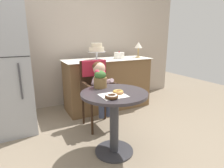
{
  "coord_description": "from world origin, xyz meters",
  "views": [
    {
      "loc": [
        -0.9,
        -1.7,
        1.31
      ],
      "look_at": [
        0.05,
        0.15,
        0.77
      ],
      "focal_mm": 30.26,
      "sensor_mm": 36.0,
      "label": 1
    }
  ],
  "objects_px": {
    "round_layer_cake": "(119,55)",
    "donut_mid": "(112,96)",
    "table_lamp": "(138,46)",
    "donut_front": "(118,92)",
    "tiered_cake_stand": "(97,49)",
    "wicker_chair": "(96,83)",
    "seated_child": "(100,83)",
    "cafe_table": "(114,111)",
    "flower_vase": "(100,78)",
    "refrigerator": "(4,71)"
  },
  "relations": [
    {
      "from": "donut_front",
      "to": "refrigerator",
      "type": "xyz_separation_m",
      "value": [
        -1.06,
        1.17,
        0.11
      ]
    },
    {
      "from": "tiered_cake_stand",
      "to": "table_lamp",
      "type": "distance_m",
      "value": 0.83
    },
    {
      "from": "flower_vase",
      "to": "seated_child",
      "type": "bearing_deg",
      "value": 66.48
    },
    {
      "from": "tiered_cake_stand",
      "to": "refrigerator",
      "type": "height_order",
      "value": "refrigerator"
    },
    {
      "from": "seated_child",
      "to": "tiered_cake_stand",
      "type": "bearing_deg",
      "value": 70.5
    },
    {
      "from": "flower_vase",
      "to": "tiered_cake_stand",
      "type": "distance_m",
      "value": 1.16
    },
    {
      "from": "donut_front",
      "to": "donut_mid",
      "type": "height_order",
      "value": "donut_mid"
    },
    {
      "from": "donut_front",
      "to": "seated_child",
      "type": "bearing_deg",
      "value": 82.12
    },
    {
      "from": "wicker_chair",
      "to": "tiered_cake_stand",
      "type": "xyz_separation_m",
      "value": [
        0.25,
        0.54,
        0.44
      ]
    },
    {
      "from": "refrigerator",
      "to": "flower_vase",
      "type": "bearing_deg",
      "value": -40.82
    },
    {
      "from": "wicker_chair",
      "to": "cafe_table",
      "type": "bearing_deg",
      "value": -102.25
    },
    {
      "from": "round_layer_cake",
      "to": "refrigerator",
      "type": "bearing_deg",
      "value": -174.69
    },
    {
      "from": "flower_vase",
      "to": "table_lamp",
      "type": "relative_size",
      "value": 0.73
    },
    {
      "from": "round_layer_cake",
      "to": "tiered_cake_stand",
      "type": "bearing_deg",
      "value": 175.84
    },
    {
      "from": "round_layer_cake",
      "to": "donut_mid",
      "type": "bearing_deg",
      "value": -121.75
    },
    {
      "from": "wicker_chair",
      "to": "donut_front",
      "type": "bearing_deg",
      "value": -101.02
    },
    {
      "from": "wicker_chair",
      "to": "tiered_cake_stand",
      "type": "height_order",
      "value": "tiered_cake_stand"
    },
    {
      "from": "donut_front",
      "to": "round_layer_cake",
      "type": "relative_size",
      "value": 0.62
    },
    {
      "from": "refrigerator",
      "to": "donut_mid",
      "type": "bearing_deg",
      "value": -53.69
    },
    {
      "from": "flower_vase",
      "to": "tiered_cake_stand",
      "type": "xyz_separation_m",
      "value": [
        0.4,
        1.06,
        0.26
      ]
    },
    {
      "from": "donut_front",
      "to": "cafe_table",
      "type": "bearing_deg",
      "value": 97.69
    },
    {
      "from": "tiered_cake_stand",
      "to": "refrigerator",
      "type": "bearing_deg",
      "value": -171.86
    },
    {
      "from": "seated_child",
      "to": "wicker_chair",
      "type": "bearing_deg",
      "value": 90.0
    },
    {
      "from": "donut_mid",
      "to": "table_lamp",
      "type": "relative_size",
      "value": 0.46
    },
    {
      "from": "seated_child",
      "to": "tiered_cake_stand",
      "type": "relative_size",
      "value": 2.42
    },
    {
      "from": "seated_child",
      "to": "cafe_table",
      "type": "bearing_deg",
      "value": -99.58
    },
    {
      "from": "cafe_table",
      "to": "round_layer_cake",
      "type": "relative_size",
      "value": 3.86
    },
    {
      "from": "seated_child",
      "to": "table_lamp",
      "type": "relative_size",
      "value": 2.55
    },
    {
      "from": "cafe_table",
      "to": "seated_child",
      "type": "relative_size",
      "value": 0.99
    },
    {
      "from": "seated_child",
      "to": "refrigerator",
      "type": "height_order",
      "value": "refrigerator"
    },
    {
      "from": "flower_vase",
      "to": "refrigerator",
      "type": "distance_m",
      "value": 1.31
    },
    {
      "from": "wicker_chair",
      "to": "round_layer_cake",
      "type": "xyz_separation_m",
      "value": [
        0.67,
        0.51,
        0.31
      ]
    },
    {
      "from": "wicker_chair",
      "to": "refrigerator",
      "type": "height_order",
      "value": "refrigerator"
    },
    {
      "from": "seated_child",
      "to": "donut_mid",
      "type": "xyz_separation_m",
      "value": [
        -0.22,
        -0.77,
        0.06
      ]
    },
    {
      "from": "cafe_table",
      "to": "flower_vase",
      "type": "height_order",
      "value": "flower_vase"
    },
    {
      "from": "tiered_cake_stand",
      "to": "round_layer_cake",
      "type": "distance_m",
      "value": 0.44
    },
    {
      "from": "donut_front",
      "to": "tiered_cake_stand",
      "type": "height_order",
      "value": "tiered_cake_stand"
    },
    {
      "from": "donut_front",
      "to": "tiered_cake_stand",
      "type": "distance_m",
      "value": 1.45
    },
    {
      "from": "flower_vase",
      "to": "round_layer_cake",
      "type": "height_order",
      "value": "round_layer_cake"
    },
    {
      "from": "donut_mid",
      "to": "refrigerator",
      "type": "bearing_deg",
      "value": 126.31
    },
    {
      "from": "donut_mid",
      "to": "round_layer_cake",
      "type": "relative_size",
      "value": 0.7
    },
    {
      "from": "donut_mid",
      "to": "tiered_cake_stand",
      "type": "relative_size",
      "value": 0.43
    },
    {
      "from": "donut_front",
      "to": "flower_vase",
      "type": "height_order",
      "value": "flower_vase"
    },
    {
      "from": "donut_mid",
      "to": "donut_front",
      "type": "bearing_deg",
      "value": 38.55
    },
    {
      "from": "tiered_cake_stand",
      "to": "round_layer_cake",
      "type": "height_order",
      "value": "tiered_cake_stand"
    },
    {
      "from": "donut_mid",
      "to": "refrigerator",
      "type": "height_order",
      "value": "refrigerator"
    },
    {
      "from": "table_lamp",
      "to": "refrigerator",
      "type": "xyz_separation_m",
      "value": [
        -2.22,
        -0.15,
        -0.27
      ]
    },
    {
      "from": "table_lamp",
      "to": "cafe_table",
      "type": "bearing_deg",
      "value": -133.08
    },
    {
      "from": "wicker_chair",
      "to": "round_layer_cake",
      "type": "bearing_deg",
      "value": 32.68
    },
    {
      "from": "wicker_chair",
      "to": "refrigerator",
      "type": "xyz_separation_m",
      "value": [
        -1.15,
        0.34,
        0.21
      ]
    }
  ]
}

